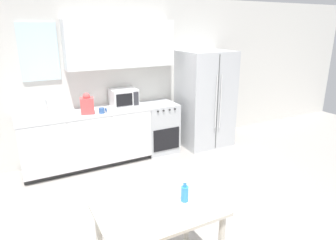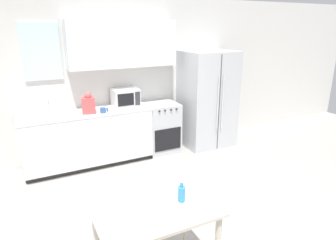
{
  "view_description": "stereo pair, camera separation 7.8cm",
  "coord_description": "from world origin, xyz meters",
  "px_view_note": "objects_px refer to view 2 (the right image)",
  "views": [
    {
      "loc": [
        -1.39,
        -2.74,
        2.23
      ],
      "look_at": [
        0.35,
        0.56,
        1.05
      ],
      "focal_mm": 32.0,
      "sensor_mm": 36.0,
      "label": 1
    },
    {
      "loc": [
        -1.33,
        -2.77,
        2.23
      ],
      "look_at": [
        0.35,
        0.56,
        1.05
      ],
      "focal_mm": 32.0,
      "sensor_mm": 36.0,
      "label": 2
    }
  ],
  "objects_px": {
    "refrigerator": "(207,99)",
    "oven_range": "(161,127)",
    "microwave": "(125,97)",
    "drink_bottle": "(182,193)",
    "coffee_mug": "(104,110)",
    "dining_table": "(156,220)"
  },
  "relations": [
    {
      "from": "oven_range",
      "to": "refrigerator",
      "type": "relative_size",
      "value": 0.5
    },
    {
      "from": "oven_range",
      "to": "drink_bottle",
      "type": "distance_m",
      "value": 2.88
    },
    {
      "from": "refrigerator",
      "to": "oven_range",
      "type": "bearing_deg",
      "value": 174.68
    },
    {
      "from": "dining_table",
      "to": "oven_range",
      "type": "bearing_deg",
      "value": 63.8
    },
    {
      "from": "coffee_mug",
      "to": "drink_bottle",
      "type": "bearing_deg",
      "value": -89.19
    },
    {
      "from": "microwave",
      "to": "drink_bottle",
      "type": "xyz_separation_m",
      "value": [
        -0.43,
        -2.74,
        -0.26
      ]
    },
    {
      "from": "coffee_mug",
      "to": "refrigerator",
      "type": "bearing_deg",
      "value": 3.19
    },
    {
      "from": "microwave",
      "to": "drink_bottle",
      "type": "relative_size",
      "value": 2.07
    },
    {
      "from": "drink_bottle",
      "to": "refrigerator",
      "type": "bearing_deg",
      "value": 52.24
    },
    {
      "from": "oven_range",
      "to": "drink_bottle",
      "type": "xyz_separation_m",
      "value": [
        -1.05,
        -2.65,
        0.36
      ]
    },
    {
      "from": "drink_bottle",
      "to": "coffee_mug",
      "type": "bearing_deg",
      "value": 90.81
    },
    {
      "from": "refrigerator",
      "to": "coffee_mug",
      "type": "height_order",
      "value": "refrigerator"
    },
    {
      "from": "dining_table",
      "to": "microwave",
      "type": "bearing_deg",
      "value": 75.99
    },
    {
      "from": "oven_range",
      "to": "refrigerator",
      "type": "xyz_separation_m",
      "value": [
        0.94,
        -0.09,
        0.45
      ]
    },
    {
      "from": "microwave",
      "to": "drink_bottle",
      "type": "height_order",
      "value": "microwave"
    },
    {
      "from": "dining_table",
      "to": "refrigerator",
      "type": "bearing_deg",
      "value": 48.78
    },
    {
      "from": "oven_range",
      "to": "microwave",
      "type": "xyz_separation_m",
      "value": [
        -0.62,
        0.09,
        0.61
      ]
    },
    {
      "from": "coffee_mug",
      "to": "drink_bottle",
      "type": "xyz_separation_m",
      "value": [
        0.03,
        -2.45,
        -0.16
      ]
    },
    {
      "from": "microwave",
      "to": "oven_range",
      "type": "bearing_deg",
      "value": -8.01
    },
    {
      "from": "oven_range",
      "to": "refrigerator",
      "type": "distance_m",
      "value": 1.04
    },
    {
      "from": "microwave",
      "to": "dining_table",
      "type": "xyz_separation_m",
      "value": [
        -0.68,
        -2.74,
        -0.45
      ]
    },
    {
      "from": "oven_range",
      "to": "microwave",
      "type": "relative_size",
      "value": 2.09
    }
  ]
}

